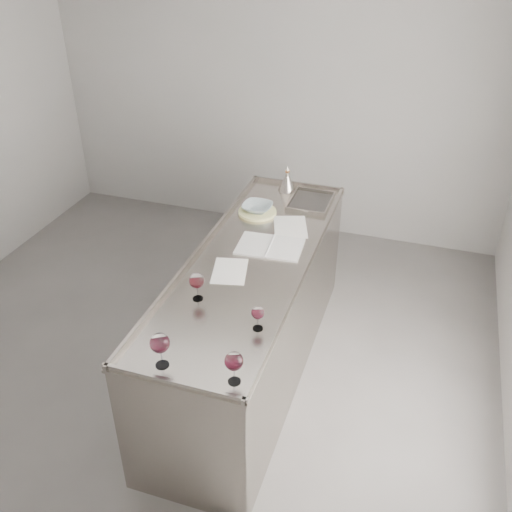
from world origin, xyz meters
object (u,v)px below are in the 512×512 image
(wine_glass_left, at_px, (160,344))
(notebook, at_px, (270,246))
(wine_glass_middle, at_px, (197,281))
(wine_glass_right, at_px, (234,362))
(wine_glass_small, at_px, (258,314))
(wine_funnel, at_px, (287,183))
(ceramic_bowl, at_px, (257,207))
(counter, at_px, (252,316))

(wine_glass_left, bearing_deg, notebook, 81.88)
(wine_glass_middle, xyz_separation_m, wine_glass_right, (0.44, -0.57, 0.00))
(wine_glass_small, distance_m, wine_funnel, 1.76)
(wine_glass_left, xyz_separation_m, wine_glass_middle, (-0.05, 0.58, -0.01))
(wine_glass_small, xyz_separation_m, ceramic_bowl, (-0.42, 1.28, -0.06))
(wine_funnel, bearing_deg, wine_glass_right, -81.15)
(notebook, bearing_deg, ceramic_bowl, 113.76)
(wine_glass_middle, relative_size, wine_funnel, 0.83)
(wine_glass_right, distance_m, wine_glass_small, 0.42)
(counter, bearing_deg, wine_glass_right, -75.67)
(wine_glass_right, distance_m, wine_funnel, 2.18)
(wine_glass_small, bearing_deg, ceramic_bowl, 108.20)
(counter, height_order, wine_glass_middle, wine_glass_middle)
(counter, bearing_deg, ceramic_bowl, 104.65)
(notebook, xyz_separation_m, wine_funnel, (-0.13, 0.89, 0.06))
(counter, distance_m, wine_glass_small, 0.91)
(wine_glass_left, relative_size, ceramic_bowl, 0.90)
(wine_glass_right, bearing_deg, notebook, 99.25)
(wine_glass_small, height_order, notebook, wine_glass_small)
(counter, relative_size, wine_glass_small, 16.55)
(wine_glass_left, distance_m, wine_glass_small, 0.56)
(wine_glass_left, distance_m, notebook, 1.29)
(ceramic_bowl, bearing_deg, wine_glass_middle, -89.96)
(wine_glass_middle, distance_m, notebook, 0.74)
(wine_glass_middle, xyz_separation_m, wine_funnel, (0.10, 1.58, -0.06))
(wine_glass_left, relative_size, wine_glass_small, 1.35)
(ceramic_bowl, bearing_deg, wine_funnel, 77.12)
(wine_funnel, bearing_deg, counter, -86.79)
(wine_glass_right, height_order, wine_glass_small, wine_glass_right)
(counter, distance_m, wine_glass_right, 1.26)
(notebook, relative_size, wine_funnel, 2.14)
(wine_glass_left, relative_size, notebook, 0.43)
(wine_glass_middle, bearing_deg, wine_glass_right, -52.51)
(wine_glass_middle, height_order, ceramic_bowl, wine_glass_middle)
(wine_glass_right, xyz_separation_m, notebook, (-0.21, 1.26, -0.12))
(ceramic_bowl, bearing_deg, wine_glass_small, -71.80)
(ceramic_bowl, height_order, wine_funnel, wine_funnel)
(ceramic_bowl, bearing_deg, wine_glass_right, -75.55)
(wine_glass_middle, bearing_deg, notebook, 71.40)
(wine_glass_middle, relative_size, wine_glass_small, 1.21)
(wine_glass_left, bearing_deg, wine_glass_right, 0.71)
(wine_glass_small, relative_size, wine_funnel, 0.69)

